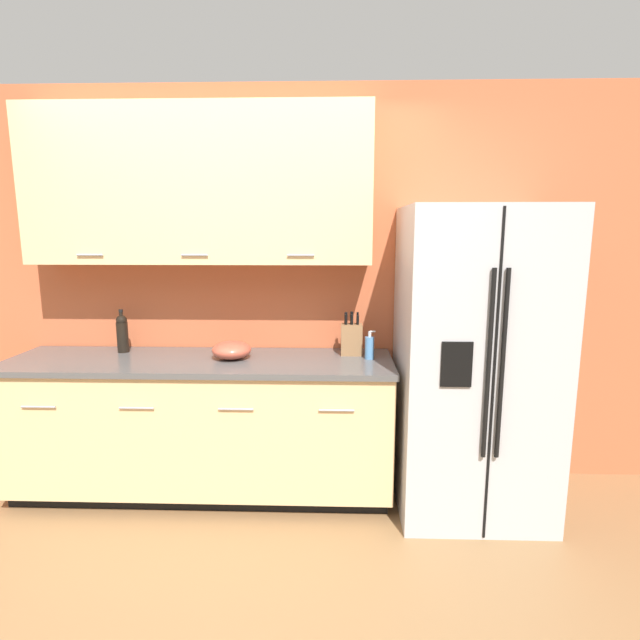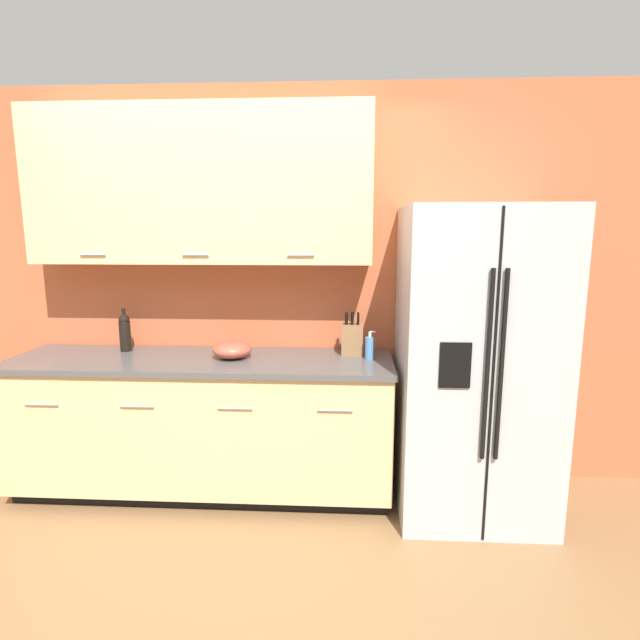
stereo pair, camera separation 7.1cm
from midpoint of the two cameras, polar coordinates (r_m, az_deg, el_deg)
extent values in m
plane|color=olive|center=(2.65, -13.72, -29.55)|extent=(14.00, 14.00, 0.00)
cube|color=#BC5B38|center=(3.42, -7.89, 3.66)|extent=(10.00, 0.05, 2.60)
cube|color=#E0B77F|center=(3.28, -12.84, 14.65)|extent=(2.13, 0.32, 0.95)
cylinder|color=#99999E|center=(3.35, -24.00, 6.84)|extent=(0.16, 0.01, 0.01)
cylinder|color=#99999E|center=(3.11, -13.41, 7.25)|extent=(0.16, 0.01, 0.01)
cylinder|color=#99999E|center=(2.99, -1.52, 7.41)|extent=(0.16, 0.01, 0.01)
cube|color=black|center=(3.56, -12.12, -17.48)|extent=(2.34, 0.54, 0.09)
cube|color=#E0B77F|center=(3.34, -12.59, -11.24)|extent=(2.38, 0.62, 0.77)
cube|color=#4C4C4C|center=(3.21, -12.92, -4.61)|extent=(2.40, 0.64, 0.03)
cylinder|color=#99999E|center=(3.34, -28.74, -8.48)|extent=(0.20, 0.01, 0.01)
cylinder|color=#99999E|center=(3.08, -19.57, -9.31)|extent=(0.20, 0.01, 0.01)
cylinder|color=#99999E|center=(2.91, -8.99, -9.96)|extent=(0.20, 0.01, 0.01)
cylinder|color=#99999E|center=(2.85, 2.48, -10.30)|extent=(0.20, 0.01, 0.01)
cube|color=#B2B2B5|center=(3.11, 17.80, -4.69)|extent=(0.87, 0.78, 1.82)
cube|color=black|center=(2.75, 19.84, -6.78)|extent=(0.01, 0.01, 1.78)
cylinder|color=black|center=(2.70, 19.32, -5.03)|extent=(0.02, 0.02, 1.00)
cylinder|color=black|center=(2.72, 20.75, -5.01)|extent=(0.02, 0.02, 1.00)
cube|color=black|center=(2.67, 15.93, -5.01)|extent=(0.16, 0.01, 0.24)
cube|color=olive|center=(3.20, 4.32, -2.26)|extent=(0.13, 0.10, 0.20)
cylinder|color=black|center=(3.19, 3.69, 0.21)|extent=(0.02, 0.04, 0.08)
cylinder|color=black|center=(3.16, 3.69, 0.04)|extent=(0.02, 0.03, 0.07)
cylinder|color=black|center=(3.19, 4.35, 0.24)|extent=(0.02, 0.04, 0.08)
cylinder|color=black|center=(3.16, 4.36, 0.05)|extent=(0.02, 0.03, 0.07)
cylinder|color=black|center=(3.19, 5.02, 0.20)|extent=(0.01, 0.03, 0.08)
cylinder|color=black|center=(3.16, 5.03, -0.02)|extent=(0.02, 0.03, 0.06)
cylinder|color=black|center=(3.53, -20.83, -1.75)|extent=(0.07, 0.07, 0.20)
sphere|color=black|center=(3.51, -20.95, 0.05)|extent=(0.07, 0.07, 0.07)
cylinder|color=black|center=(3.50, -20.97, 0.39)|extent=(0.02, 0.02, 0.07)
cylinder|color=black|center=(3.50, -21.02, 1.07)|extent=(0.03, 0.03, 0.02)
cylinder|color=#4C7FB2|center=(3.11, 6.35, -3.22)|extent=(0.06, 0.06, 0.14)
cylinder|color=#B2B2B5|center=(3.09, 6.38, -1.66)|extent=(0.02, 0.02, 0.04)
cylinder|color=#B2B2B5|center=(3.09, 6.70, -1.34)|extent=(0.03, 0.01, 0.01)
ellipsoid|color=#B24C38|center=(3.16, -9.37, -3.35)|extent=(0.24, 0.24, 0.11)
camera|label=1|loc=(0.04, -89.33, 0.12)|focal=28.00mm
camera|label=2|loc=(0.04, 90.67, -0.12)|focal=28.00mm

